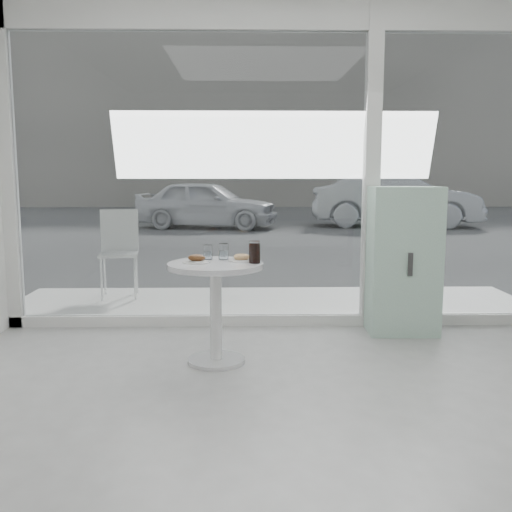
{
  "coord_description": "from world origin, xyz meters",
  "views": [
    {
      "loc": [
        -0.28,
        -2.32,
        1.42
      ],
      "look_at": [
        -0.2,
        1.7,
        0.85
      ],
      "focal_mm": 40.0,
      "sensor_mm": 36.0,
      "label": 1
    }
  ],
  "objects_px": {
    "patio_chair": "(119,247)",
    "water_tumbler_a": "(208,253)",
    "car_white": "(207,204)",
    "water_tumbler_b": "(224,252)",
    "plate_fritter": "(197,260)",
    "mint_cabinet": "(403,261)",
    "main_table": "(216,292)",
    "plate_donut": "(242,259)",
    "cola_glass": "(255,252)",
    "car_silver": "(395,200)"
  },
  "relations": [
    {
      "from": "patio_chair",
      "to": "plate_donut",
      "type": "height_order",
      "value": "patio_chair"
    },
    {
      "from": "main_table",
      "to": "mint_cabinet",
      "type": "height_order",
      "value": "mint_cabinet"
    },
    {
      "from": "main_table",
      "to": "car_silver",
      "type": "height_order",
      "value": "car_silver"
    },
    {
      "from": "patio_chair",
      "to": "plate_donut",
      "type": "relative_size",
      "value": 4.88
    },
    {
      "from": "water_tumbler_a",
      "to": "car_white",
      "type": "bearing_deg",
      "value": 93.77
    },
    {
      "from": "plate_fritter",
      "to": "water_tumbler_b",
      "type": "height_order",
      "value": "water_tumbler_b"
    },
    {
      "from": "patio_chair",
      "to": "cola_glass",
      "type": "bearing_deg",
      "value": -64.19
    },
    {
      "from": "main_table",
      "to": "mint_cabinet",
      "type": "relative_size",
      "value": 0.58
    },
    {
      "from": "car_silver",
      "to": "plate_donut",
      "type": "bearing_deg",
      "value": 166.85
    },
    {
      "from": "water_tumbler_a",
      "to": "water_tumbler_b",
      "type": "relative_size",
      "value": 0.91
    },
    {
      "from": "car_white",
      "to": "water_tumbler_b",
      "type": "bearing_deg",
      "value": -162.52
    },
    {
      "from": "patio_chair",
      "to": "water_tumbler_a",
      "type": "bearing_deg",
      "value": -68.92
    },
    {
      "from": "water_tumbler_a",
      "to": "cola_glass",
      "type": "distance_m",
      "value": 0.41
    },
    {
      "from": "mint_cabinet",
      "to": "cola_glass",
      "type": "height_order",
      "value": "mint_cabinet"
    },
    {
      "from": "mint_cabinet",
      "to": "water_tumbler_a",
      "type": "xyz_separation_m",
      "value": [
        -1.71,
        -0.62,
        0.16
      ]
    },
    {
      "from": "car_silver",
      "to": "plate_fritter",
      "type": "distance_m",
      "value": 12.61
    },
    {
      "from": "main_table",
      "to": "water_tumbler_b",
      "type": "distance_m",
      "value": 0.33
    },
    {
      "from": "plate_fritter",
      "to": "water_tumbler_b",
      "type": "xyz_separation_m",
      "value": [
        0.19,
        0.18,
        0.03
      ]
    },
    {
      "from": "cola_glass",
      "to": "water_tumbler_a",
      "type": "bearing_deg",
      "value": 152.1
    },
    {
      "from": "water_tumbler_a",
      "to": "water_tumbler_b",
      "type": "height_order",
      "value": "water_tumbler_b"
    },
    {
      "from": "car_white",
      "to": "patio_chair",
      "type": "bearing_deg",
      "value": -169.42
    },
    {
      "from": "car_silver",
      "to": "cola_glass",
      "type": "height_order",
      "value": "car_silver"
    },
    {
      "from": "mint_cabinet",
      "to": "car_white",
      "type": "relative_size",
      "value": 0.34
    },
    {
      "from": "plate_donut",
      "to": "cola_glass",
      "type": "xyz_separation_m",
      "value": [
        0.1,
        -0.1,
        0.06
      ]
    },
    {
      "from": "car_silver",
      "to": "water_tumbler_b",
      "type": "height_order",
      "value": "car_silver"
    },
    {
      "from": "car_silver",
      "to": "car_white",
      "type": "bearing_deg",
      "value": 100.42
    },
    {
      "from": "car_silver",
      "to": "cola_glass",
      "type": "bearing_deg",
      "value": 167.43
    },
    {
      "from": "mint_cabinet",
      "to": "patio_chair",
      "type": "height_order",
      "value": "mint_cabinet"
    },
    {
      "from": "main_table",
      "to": "plate_donut",
      "type": "xyz_separation_m",
      "value": [
        0.2,
        0.09,
        0.24
      ]
    },
    {
      "from": "mint_cabinet",
      "to": "water_tumbler_b",
      "type": "relative_size",
      "value": 10.6
    },
    {
      "from": "mint_cabinet",
      "to": "plate_fritter",
      "type": "relative_size",
      "value": 6.44
    },
    {
      "from": "water_tumbler_a",
      "to": "water_tumbler_b",
      "type": "bearing_deg",
      "value": -2.22
    },
    {
      "from": "car_silver",
      "to": "plate_fritter",
      "type": "bearing_deg",
      "value": 165.57
    },
    {
      "from": "car_white",
      "to": "water_tumbler_a",
      "type": "relative_size",
      "value": 33.91
    },
    {
      "from": "mint_cabinet",
      "to": "plate_fritter",
      "type": "height_order",
      "value": "mint_cabinet"
    },
    {
      "from": "main_table",
      "to": "cola_glass",
      "type": "distance_m",
      "value": 0.42
    },
    {
      "from": "car_silver",
      "to": "water_tumbler_b",
      "type": "bearing_deg",
      "value": 166.1
    },
    {
      "from": "plate_fritter",
      "to": "cola_glass",
      "type": "xyz_separation_m",
      "value": [
        0.43,
        -0.01,
        0.05
      ]
    },
    {
      "from": "plate_fritter",
      "to": "water_tumbler_b",
      "type": "relative_size",
      "value": 1.65
    },
    {
      "from": "car_silver",
      "to": "plate_donut",
      "type": "xyz_separation_m",
      "value": [
        -4.25,
        -11.65,
        0.03
      ]
    },
    {
      "from": "main_table",
      "to": "water_tumbler_b",
      "type": "bearing_deg",
      "value": 73.23
    },
    {
      "from": "patio_chair",
      "to": "car_white",
      "type": "xyz_separation_m",
      "value": [
        0.4,
        9.16,
        0.05
      ]
    },
    {
      "from": "main_table",
      "to": "water_tumbler_a",
      "type": "xyz_separation_m",
      "value": [
        -0.07,
        0.19,
        0.27
      ]
    },
    {
      "from": "main_table",
      "to": "car_white",
      "type": "distance_m",
      "value": 11.45
    },
    {
      "from": "patio_chair",
      "to": "car_silver",
      "type": "xyz_separation_m",
      "value": [
        5.65,
        9.48,
        0.15
      ]
    },
    {
      "from": "car_silver",
      "to": "water_tumbler_b",
      "type": "xyz_separation_m",
      "value": [
        -4.39,
        -11.56,
        0.06
      ]
    },
    {
      "from": "patio_chair",
      "to": "plate_fritter",
      "type": "distance_m",
      "value": 2.51
    },
    {
      "from": "car_silver",
      "to": "plate_donut",
      "type": "relative_size",
      "value": 22.88
    },
    {
      "from": "plate_fritter",
      "to": "water_tumbler_a",
      "type": "height_order",
      "value": "water_tumbler_a"
    },
    {
      "from": "patio_chair",
      "to": "car_white",
      "type": "bearing_deg",
      "value": 79.72
    }
  ]
}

